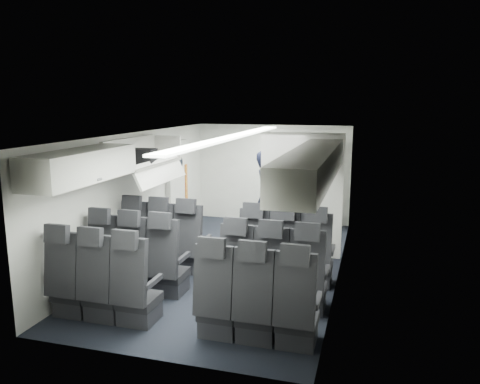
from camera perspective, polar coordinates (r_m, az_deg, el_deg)
The scene contains 14 objects.
cabin_shell at distance 7.52m, azimuth -0.84°, elevation -0.76°, with size 3.41×6.01×2.16m.
seat_row_front at distance 7.21m, azimuth -2.06°, elevation -7.21°, with size 3.33×0.56×1.24m.
seat_row_mid at distance 6.41m, azimuth -4.58°, elevation -9.61°, with size 3.33×0.56×1.24m.
seat_row_rear at distance 5.64m, azimuth -7.86°, elevation -12.66°, with size 3.33×0.56×1.24m.
overhead_bin_left_rear at distance 6.21m, azimuth -18.88°, elevation 3.03°, with size 0.53×1.80×0.40m.
overhead_bin_left_front_open at distance 7.73m, azimuth -11.71°, elevation 3.95°, with size 0.64×1.70×0.72m.
overhead_bin_right_rear at distance 5.16m, azimuth 7.63°, elevation 2.00°, with size 0.53×1.80×0.40m.
overhead_bin_right_front at distance 6.88m, azimuth 9.79°, elevation 4.19°, with size 0.53×1.70×0.40m.
bulkhead_partition at distance 8.09m, azimuth 7.48°, elevation -0.36°, with size 1.40×0.15×2.13m.
galley_unit at distance 9.98m, azimuth 8.95°, elevation 1.04°, with size 0.85×0.52×1.90m.
boarding_door at distance 9.54m, azimuth -7.58°, elevation 0.65°, with size 0.12×1.27×1.86m.
flight_attendant at distance 8.75m, azimuth 3.25°, elevation -0.69°, with size 0.64×0.42×1.77m, color black.
carry_on_bag at distance 7.64m, azimuth -11.91°, elevation 4.21°, with size 0.44×0.31×0.26m, color black.
papers at distance 8.63m, azimuth 4.42°, elevation 0.50°, with size 0.19×0.02×0.13m, color white.
Camera 1 is at (2.13, -7.04, 2.66)m, focal length 35.00 mm.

